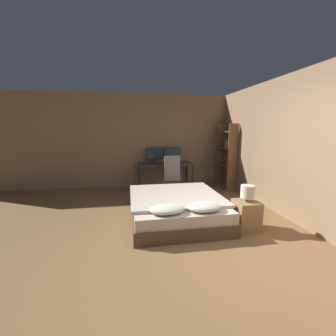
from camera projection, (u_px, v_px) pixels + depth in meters
ground_plane at (216, 257)px, 2.99m from camera, size 20.00×20.00×0.00m
wall_back at (166, 141)px, 6.76m from camera, size 12.00×0.06×2.70m
wall_side_right at (278, 146)px, 4.53m from camera, size 0.06×12.00×2.70m
bed at (176, 207)px, 4.25m from camera, size 1.70×1.97×0.53m
nightstand at (246, 215)px, 3.81m from camera, size 0.38×0.41×0.49m
bedside_lamp at (248, 192)px, 3.74m from camera, size 0.23×0.23×0.27m
desk at (165, 166)px, 6.45m from camera, size 1.57×0.70×0.73m
monitor_left at (155, 154)px, 6.59m from camera, size 0.48×0.16×0.42m
monitor_right at (173, 154)px, 6.69m from camera, size 0.48×0.16×0.42m
keyboard at (167, 164)px, 6.20m from camera, size 0.40×0.13×0.02m
computer_mouse at (177, 164)px, 6.25m from camera, size 0.07×0.05×0.04m
office_chair at (171, 180)px, 5.77m from camera, size 0.52×0.52×1.04m
bookshelf at (228, 153)px, 6.39m from camera, size 0.27×0.78×1.84m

